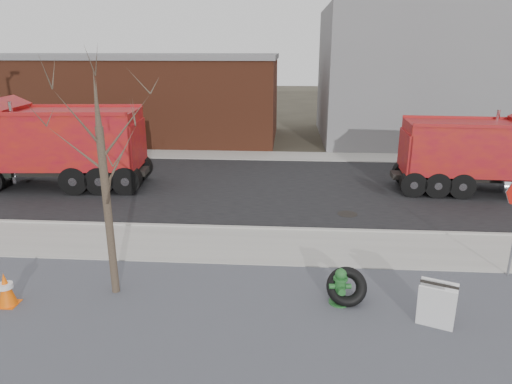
# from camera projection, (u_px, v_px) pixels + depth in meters

# --- Properties ---
(ground) EXTENTS (120.00, 120.00, 0.00)m
(ground) POSITION_uv_depth(u_px,v_px,m) (256.00, 250.00, 13.22)
(ground) COLOR #383328
(ground) RESTS_ON ground
(gravel_verge) EXTENTS (60.00, 5.00, 0.03)m
(gravel_verge) POSITION_uv_depth(u_px,v_px,m) (245.00, 318.00, 9.89)
(gravel_verge) COLOR slate
(gravel_verge) RESTS_ON ground
(sidewalk) EXTENTS (60.00, 2.50, 0.06)m
(sidewalk) POSITION_uv_depth(u_px,v_px,m) (257.00, 246.00, 13.45)
(sidewalk) COLOR #9E9B93
(sidewalk) RESTS_ON ground
(curb) EXTENTS (60.00, 0.15, 0.11)m
(curb) POSITION_uv_depth(u_px,v_px,m) (260.00, 229.00, 14.68)
(curb) COLOR #9E9B93
(curb) RESTS_ON ground
(road) EXTENTS (60.00, 9.40, 0.02)m
(road) POSITION_uv_depth(u_px,v_px,m) (267.00, 187.00, 19.21)
(road) COLOR black
(road) RESTS_ON ground
(far_sidewalk) EXTENTS (60.00, 2.00, 0.06)m
(far_sidewalk) POSITION_uv_depth(u_px,v_px,m) (272.00, 156.00, 24.62)
(far_sidewalk) COLOR #9E9B93
(far_sidewalk) RESTS_ON ground
(building_grey) EXTENTS (12.00, 10.00, 8.00)m
(building_grey) POSITION_uv_depth(u_px,v_px,m) (420.00, 75.00, 28.52)
(building_grey) COLOR slate
(building_grey) RESTS_ON ground
(building_brick) EXTENTS (20.20, 8.20, 5.30)m
(building_brick) POSITION_uv_depth(u_px,v_px,m) (120.00, 96.00, 29.26)
(building_brick) COLOR brown
(building_brick) RESTS_ON ground
(bare_tree) EXTENTS (3.20, 3.20, 5.20)m
(bare_tree) POSITION_uv_depth(u_px,v_px,m) (102.00, 159.00, 9.97)
(bare_tree) COLOR #382D23
(bare_tree) RESTS_ON ground
(fire_hydrant) EXTENTS (0.51, 0.49, 0.90)m
(fire_hydrant) POSITION_uv_depth(u_px,v_px,m) (340.00, 288.00, 10.33)
(fire_hydrant) COLOR #2C6C29
(fire_hydrant) RESTS_ON ground
(truck_tire) EXTENTS (0.97, 0.82, 0.89)m
(truck_tire) POSITION_uv_depth(u_px,v_px,m) (347.00, 287.00, 10.41)
(truck_tire) COLOR black
(truck_tire) RESTS_ON ground
(sandwich_board) EXTENTS (0.86, 0.71, 1.03)m
(sandwich_board) POSITION_uv_depth(u_px,v_px,m) (437.00, 306.00, 9.39)
(sandwich_board) COLOR white
(sandwich_board) RESTS_ON ground
(traffic_cone_near) EXTENTS (0.43, 0.43, 0.82)m
(traffic_cone_near) POSITION_uv_depth(u_px,v_px,m) (6.00, 290.00, 10.27)
(traffic_cone_near) COLOR #FF5F08
(traffic_cone_near) RESTS_ON ground
(dump_truck_red_a) EXTENTS (8.02, 2.60, 3.22)m
(dump_truck_red_a) POSITION_uv_depth(u_px,v_px,m) (489.00, 153.00, 18.01)
(dump_truck_red_a) COLOR black
(dump_truck_red_a) RESTS_ON ground
(dump_truck_red_b) EXTENTS (8.74, 3.11, 3.65)m
(dump_truck_red_b) POSITION_uv_depth(u_px,v_px,m) (48.00, 144.00, 18.68)
(dump_truck_red_b) COLOR black
(dump_truck_red_b) RESTS_ON ground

